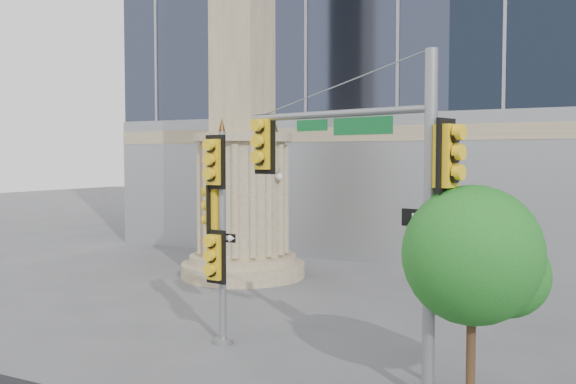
% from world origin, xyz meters
% --- Properties ---
extents(ground, '(120.00, 120.00, 0.00)m').
position_xyz_m(ground, '(0.00, 0.00, 0.00)').
color(ground, '#545456').
rests_on(ground, ground).
extents(monument, '(4.40, 4.40, 16.60)m').
position_xyz_m(monument, '(-6.00, 9.00, 5.52)').
color(monument, gray).
rests_on(monument, ground).
extents(main_signal_pole, '(4.66, 1.55, 6.12)m').
position_xyz_m(main_signal_pole, '(2.01, 0.91, 3.79)').
color(main_signal_pole, slate).
rests_on(main_signal_pole, ground).
extents(secondary_signal_pole, '(0.83, 0.68, 4.83)m').
position_xyz_m(secondary_signal_pole, '(-2.08, 1.69, 2.84)').
color(secondary_signal_pole, slate).
rests_on(secondary_signal_pole, ground).
extents(street_tree, '(2.44, 2.38, 3.80)m').
position_xyz_m(street_tree, '(3.84, 0.76, 2.50)').
color(street_tree, gray).
rests_on(street_tree, ground).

